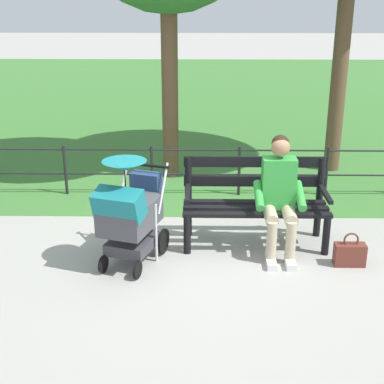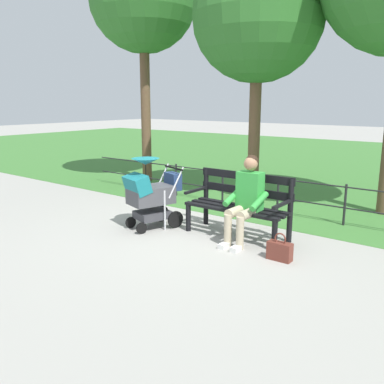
{
  "view_description": "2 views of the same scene",
  "coord_description": "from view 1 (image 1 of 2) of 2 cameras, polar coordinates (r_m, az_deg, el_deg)",
  "views": [
    {
      "loc": [
        -0.07,
        5.62,
        2.74
      ],
      "look_at": [
        0.02,
        0.06,
        0.66
      ],
      "focal_mm": 51.58,
      "sensor_mm": 36.0,
      "label": 1
    },
    {
      "loc": [
        -3.77,
        5.13,
        2.03
      ],
      "look_at": [
        0.05,
        0.13,
        0.63
      ],
      "focal_mm": 38.27,
      "sensor_mm": 36.0,
      "label": 2
    }
  ],
  "objects": [
    {
      "name": "ground_plane",
      "position": [
        6.26,
        0.21,
        -5.49
      ],
      "size": [
        60.0,
        60.0,
        0.0
      ],
      "primitive_type": "plane",
      "color": "#9E9B93"
    },
    {
      "name": "handbag",
      "position": [
        6.0,
        15.99,
        -6.17
      ],
      "size": [
        0.32,
        0.14,
        0.37
      ],
      "color": "brown",
      "rests_on": "ground"
    },
    {
      "name": "park_bench",
      "position": [
        6.18,
        6.54,
        -0.64
      ],
      "size": [
        1.6,
        0.6,
        0.96
      ],
      "color": "black",
      "rests_on": "ground"
    },
    {
      "name": "stroller",
      "position": [
        5.65,
        -6.45,
        -1.97
      ],
      "size": [
        0.74,
        0.99,
        1.15
      ],
      "color": "black",
      "rests_on": "ground"
    },
    {
      "name": "grass_lawn",
      "position": [
        14.68,
        0.67,
        9.77
      ],
      "size": [
        40.0,
        16.0,
        0.01
      ],
      "primitive_type": "cube",
      "color": "#3D7533",
      "rests_on": "ground"
    },
    {
      "name": "park_fence",
      "position": [
        7.6,
        4.09,
        2.69
      ],
      "size": [
        8.45,
        0.04,
        0.7
      ],
      "color": "black",
      "rests_on": "ground"
    },
    {
      "name": "person_on_bench",
      "position": [
        5.95,
        9.03,
        -0.07
      ],
      "size": [
        0.53,
        0.74,
        1.28
      ],
      "color": "tan",
      "rests_on": "ground"
    }
  ]
}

